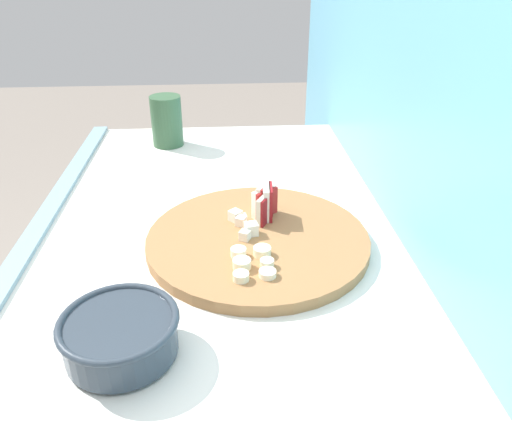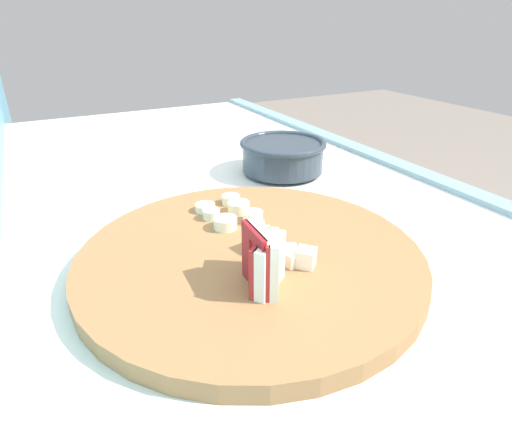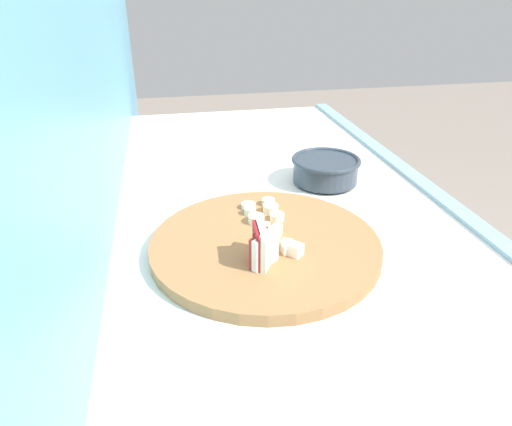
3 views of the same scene
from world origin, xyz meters
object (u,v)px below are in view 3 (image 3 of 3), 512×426
object	(u,v)px
apple_wedge_fan	(262,247)
banana_slice_rows	(263,211)
cutting_board	(265,245)
ceramic_bowl	(325,169)
apple_dice_pile	(282,241)

from	to	relation	value
apple_wedge_fan	banana_slice_rows	size ratio (longest dim) A/B	0.84
cutting_board	apple_wedge_fan	bearing A→B (deg)	164.01
cutting_board	ceramic_bowl	size ratio (longest dim) A/B	2.54
apple_dice_pile	apple_wedge_fan	bearing A→B (deg)	133.81
cutting_board	ceramic_bowl	distance (m)	0.32
banana_slice_rows	apple_dice_pile	bearing A→B (deg)	-176.22
apple_dice_pile	banana_slice_rows	xyz separation A→B (m)	(0.12, 0.01, -0.00)
cutting_board	apple_wedge_fan	distance (m)	0.08
apple_dice_pile	banana_slice_rows	world-z (taller)	apple_dice_pile
apple_dice_pile	banana_slice_rows	size ratio (longest dim) A/B	1.06
apple_dice_pile	banana_slice_rows	bearing A→B (deg)	3.78
banana_slice_rows	ceramic_bowl	xyz separation A→B (m)	(0.16, -0.18, 0.01)
cutting_board	apple_dice_pile	world-z (taller)	apple_dice_pile
cutting_board	apple_wedge_fan	world-z (taller)	apple_wedge_fan
banana_slice_rows	ceramic_bowl	distance (m)	0.24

